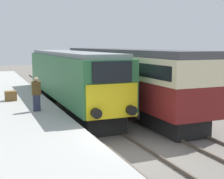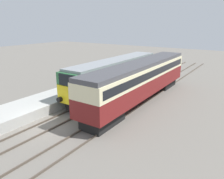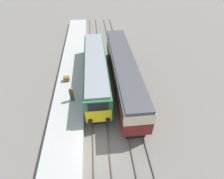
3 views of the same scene
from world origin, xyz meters
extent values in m
plane|color=slate|center=(0.00, 0.00, 0.00)|extent=(120.00, 120.00, 0.00)
cube|color=#A8A8A3|center=(-3.30, 8.00, 0.44)|extent=(3.50, 50.00, 0.87)
cube|color=#4C4238|center=(-0.72, 5.00, 0.07)|extent=(0.07, 60.00, 0.14)
cube|color=#4C4238|center=(0.72, 5.00, 0.07)|extent=(0.07, 60.00, 0.14)
cube|color=#4C4238|center=(2.68, 5.00, 0.07)|extent=(0.07, 60.00, 0.14)
cube|color=#4C4238|center=(4.12, 5.00, 0.07)|extent=(0.07, 60.00, 0.14)
cube|color=black|center=(0.00, 5.10, 0.50)|extent=(2.03, 4.00, 1.00)
cube|color=black|center=(0.00, 14.94, 0.50)|extent=(2.03, 4.00, 1.00)
cube|color=#2D6B3D|center=(0.00, 10.02, 2.32)|extent=(2.70, 14.83, 2.64)
cube|color=yellow|center=(0.00, 2.56, 1.79)|extent=(2.48, 0.10, 1.58)
cube|color=black|center=(0.00, 2.56, 3.11)|extent=(1.89, 0.10, 0.95)
cube|color=gray|center=(0.00, 10.02, 3.76)|extent=(2.38, 14.24, 0.24)
cylinder|color=black|center=(-0.85, 2.35, 1.35)|extent=(0.44, 0.35, 0.44)
cylinder|color=black|center=(0.85, 2.35, 1.35)|extent=(0.44, 0.35, 0.44)
cube|color=black|center=(3.40, 2.79, 0.47)|extent=(1.89, 3.60, 0.95)
cube|color=black|center=(3.40, 15.67, 0.47)|extent=(1.89, 3.60, 0.95)
cube|color=maroon|center=(3.40, 9.23, 1.71)|extent=(2.70, 17.28, 1.52)
cube|color=beige|center=(3.40, 9.23, 3.07)|extent=(2.71, 17.28, 1.20)
cube|color=black|center=(3.40, 9.23, 3.07)|extent=(2.75, 16.59, 0.66)
cube|color=#424247|center=(3.40, 9.23, 3.85)|extent=(2.48, 17.28, 0.36)
cube|color=#2D334C|center=(-2.81, 6.10, 1.30)|extent=(0.36, 0.24, 0.85)
cube|color=brown|center=(-2.81, 6.10, 2.08)|extent=(0.44, 0.26, 0.71)
sphere|color=tan|center=(-2.81, 6.10, 2.55)|extent=(0.23, 0.23, 0.23)
cube|color=brown|center=(-3.81, 9.84, 1.17)|extent=(0.70, 0.56, 0.60)
camera|label=1|loc=(-5.30, -10.18, 4.30)|focal=50.00mm
camera|label=2|loc=(12.60, -9.77, 7.59)|focal=35.00mm
camera|label=3|loc=(0.08, -8.56, 14.49)|focal=28.00mm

